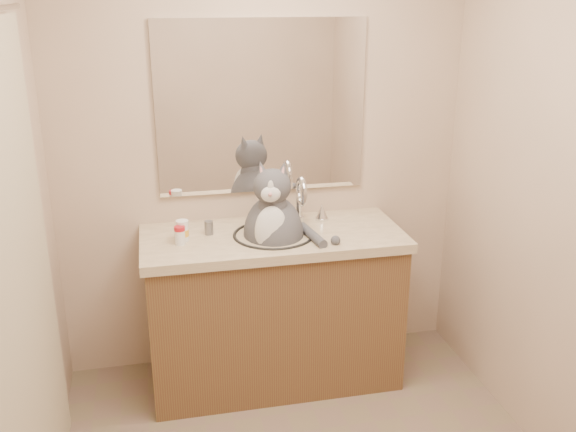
% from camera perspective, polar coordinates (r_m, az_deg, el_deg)
% --- Properties ---
extents(room, '(2.22, 2.52, 2.42)m').
position_cam_1_polar(room, '(2.28, 3.20, -1.89)').
color(room, '#7B6455').
rests_on(room, ground).
extents(vanity, '(1.34, 0.59, 1.12)m').
position_cam_1_polar(vanity, '(3.45, -1.30, -7.89)').
color(vanity, brown).
rests_on(vanity, ground).
extents(mirror, '(1.10, 0.02, 0.90)m').
position_cam_1_polar(mirror, '(3.38, -2.32, 9.59)').
color(mirror, white).
rests_on(mirror, room).
extents(shower_curtain, '(0.02, 1.30, 1.93)m').
position_cam_1_polar(shower_curtain, '(2.41, -22.55, -6.57)').
color(shower_curtain, '#BBA88D').
rests_on(shower_curtain, ground).
extents(cat, '(0.42, 0.44, 0.61)m').
position_cam_1_polar(cat, '(3.24, -1.29, -1.16)').
color(cat, '#4D4C52').
rests_on(cat, vanity).
extents(pill_bottle_redcap, '(0.07, 0.07, 0.09)m').
position_cam_1_polar(pill_bottle_redcap, '(3.18, -9.59, -1.69)').
color(pill_bottle_redcap, white).
rests_on(pill_bottle_redcap, vanity).
extents(pill_bottle_orange, '(0.08, 0.08, 0.11)m').
position_cam_1_polar(pill_bottle_orange, '(3.22, -9.35, -1.33)').
color(pill_bottle_orange, white).
rests_on(pill_bottle_orange, vanity).
extents(grey_canister, '(0.05, 0.05, 0.07)m').
position_cam_1_polar(grey_canister, '(3.29, -7.05, -1.04)').
color(grey_canister, slate).
rests_on(grey_canister, vanity).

